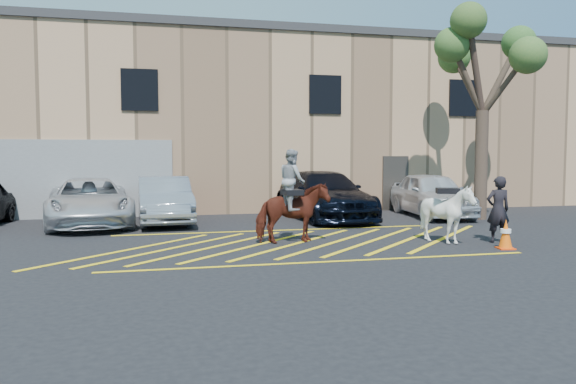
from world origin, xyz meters
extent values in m
plane|color=black|center=(0.00, 0.00, 0.00)|extent=(90.00, 90.00, 0.00)
imported|color=silver|center=(-5.57, 4.73, 0.76)|extent=(3.15, 5.74, 1.52)
imported|color=#989DA5|center=(-3.22, 4.85, 0.77)|extent=(1.83, 4.75, 1.54)
imported|color=black|center=(2.31, 4.85, 0.83)|extent=(2.71, 5.89, 1.67)
imported|color=silver|center=(6.37, 4.59, 0.82)|extent=(2.41, 4.96, 1.63)
imported|color=black|center=(5.12, -1.35, 0.87)|extent=(0.67, 0.48, 1.73)
cube|color=tan|center=(0.00, 12.00, 3.50)|extent=(32.00, 10.00, 7.00)
cube|color=#2D2D30|center=(0.00, 12.00, 7.15)|extent=(32.20, 10.20, 0.30)
cube|color=black|center=(-4.00, 6.96, 4.60)|extent=(1.30, 0.08, 1.50)
cube|color=black|center=(3.00, 6.96, 4.60)|extent=(1.30, 0.08, 1.50)
cube|color=black|center=(9.00, 6.96, 4.60)|extent=(1.30, 0.08, 1.50)
cube|color=#38332D|center=(6.00, 6.96, 1.10)|extent=(1.10, 0.08, 2.20)
cube|color=yellow|center=(-4.20, -0.30, 0.01)|extent=(4.20, 4.20, 0.01)
cube|color=yellow|center=(-3.15, -0.30, 0.01)|extent=(4.20, 4.20, 0.01)
cube|color=yellow|center=(-2.10, -0.30, 0.01)|extent=(4.20, 4.20, 0.01)
cube|color=yellow|center=(-1.05, -0.30, 0.01)|extent=(4.20, 4.20, 0.01)
cube|color=yellow|center=(0.00, -0.30, 0.01)|extent=(4.20, 4.20, 0.01)
cube|color=yellow|center=(1.05, -0.30, 0.01)|extent=(4.20, 4.20, 0.01)
cube|color=yellow|center=(2.10, -0.30, 0.01)|extent=(4.20, 4.20, 0.01)
cube|color=yellow|center=(3.15, -0.30, 0.01)|extent=(4.20, 4.20, 0.01)
cube|color=yellow|center=(4.20, -0.30, 0.01)|extent=(4.20, 4.20, 0.01)
cube|color=yellow|center=(0.00, 2.20, 0.01)|extent=(9.50, 0.12, 0.01)
cube|color=yellow|center=(0.00, -2.80, 0.01)|extent=(9.50, 0.12, 0.01)
imported|color=#592015|center=(-0.09, -0.17, 0.78)|extent=(1.92, 1.04, 1.56)
imported|color=gray|center=(-0.09, -0.17, 1.64)|extent=(0.68, 0.83, 1.58)
cube|color=black|center=(-0.09, -0.17, 1.32)|extent=(0.52, 0.61, 0.14)
imported|color=silver|center=(3.78, -1.15, 0.76)|extent=(1.65, 1.74, 1.53)
cube|color=black|center=(3.78, -1.15, 1.36)|extent=(0.69, 0.63, 0.14)
cube|color=#FF3F0A|center=(4.74, -2.24, 0.01)|extent=(0.44, 0.44, 0.03)
cone|color=#FF600A|center=(4.74, -2.24, 0.38)|extent=(0.32, 0.32, 0.70)
cylinder|color=white|center=(4.74, -2.24, 0.44)|extent=(0.25, 0.25, 0.10)
cylinder|color=#4E3B2F|center=(7.61, 3.38, 1.90)|extent=(0.44, 0.44, 3.80)
cylinder|color=#47392B|center=(8.40, 3.52, 4.97)|extent=(1.76, 0.51, 2.68)
cylinder|color=#413427|center=(7.54, 4.24, 4.80)|extent=(0.33, 1.88, 2.34)
cylinder|color=#4D3D2E|center=(7.00, 3.38, 4.85)|extent=(1.40, 0.20, 2.39)
cylinder|color=#4C3A2E|center=(7.95, 2.65, 4.59)|extent=(0.78, 1.62, 1.96)
cylinder|color=#413027|center=(7.14, 3.11, 5.20)|extent=(1.16, 0.77, 3.11)
sphere|color=#3E6C2E|center=(9.18, 3.66, 6.24)|extent=(1.20, 1.20, 1.20)
sphere|color=#4C7331|center=(7.46, 5.10, 5.91)|extent=(1.20, 1.20, 1.20)
sphere|color=#406A2D|center=(6.39, 3.38, 6.00)|extent=(1.20, 1.20, 1.20)
sphere|color=#506A2D|center=(8.29, 1.93, 5.48)|extent=(1.20, 1.20, 1.20)
sphere|color=#47622A|center=(6.67, 2.83, 6.71)|extent=(1.20, 1.20, 1.20)
camera|label=1|loc=(-3.55, -14.14, 2.33)|focal=35.00mm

